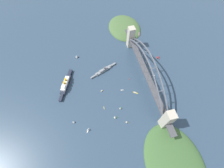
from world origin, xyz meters
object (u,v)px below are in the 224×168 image
ocean_liner (66,84)px  small_boat_6 (102,90)px  small_boat_1 (135,93)px  small_boat_4 (127,122)px  small_boat_5 (122,90)px  small_boat_8 (104,108)px  harbor_arch_bridge (146,71)px  seaplane_second_in_formation (153,75)px  small_boat_3 (77,56)px  channel_marker_buoy (130,79)px  small_boat_9 (88,130)px  small_boat_7 (115,117)px  small_boat_0 (120,108)px  naval_cruiser (104,70)px  small_boat_2 (73,122)px  seaplane_taxiing_near_bridge (158,58)px

ocean_liner → small_boat_6: 86.21m
small_boat_1 → small_boat_4: small_boat_4 is taller
small_boat_5 → small_boat_8: small_boat_5 is taller
harbor_arch_bridge → seaplane_second_in_formation: (3.48, -26.16, -29.67)m
small_boat_1 → small_boat_8: small_boat_1 is taller
small_boat_3 → channel_marker_buoy: bearing=-130.4°
small_boat_9 → small_boat_7: bearing=-78.6°
small_boat_3 → harbor_arch_bridge: bearing=-125.6°
small_boat_6 → channel_marker_buoy: 74.90m
small_boat_0 → channel_marker_buoy: bearing=-31.6°
small_boat_0 → small_boat_6: size_ratio=1.20×
ocean_liner → channel_marker_buoy: ocean_liner is taller
ocean_liner → small_boat_8: 108.31m
small_boat_5 → small_boat_7: size_ratio=0.89×
small_boat_3 → small_boat_5: small_boat_3 is taller
ocean_liner → channel_marker_buoy: bearing=-97.1°
small_boat_4 → channel_marker_buoy: bearing=-20.4°
small_boat_3 → small_boat_9: (-196.53, 1.97, -0.25)m
small_boat_1 → small_boat_9: (-58.19, 119.69, 4.11)m
small_boat_1 → channel_marker_buoy: channel_marker_buoy is taller
naval_cruiser → small_boat_2: size_ratio=8.69×
small_boat_1 → harbor_arch_bridge: bearing=-45.2°
small_boat_4 → small_boat_9: small_boat_9 is taller
small_boat_8 → small_boat_5: bearing=-57.1°
seaplane_taxiing_near_bridge → seaplane_second_in_formation: seaplane_taxiing_near_bridge is taller
small_boat_2 → small_boat_5: bearing=-67.7°
ocean_liner → small_boat_3: bearing=-24.0°
seaplane_second_in_formation → small_boat_4: (-96.69, 97.07, 1.94)m
small_boat_3 → naval_cruiser: bearing=-135.0°
small_boat_1 → small_boat_3: (138.33, 117.72, 4.36)m
small_boat_0 → small_boat_1: 53.03m
small_boat_0 → small_boat_2: small_boat_2 is taller
harbor_arch_bridge → small_boat_9: (-89.58, 151.30, -26.92)m
seaplane_second_in_formation → small_boat_1: 67.49m
small_boat_6 → small_boat_8: size_ratio=0.89×
seaplane_taxiing_near_bridge → harbor_arch_bridge: bearing=131.8°
small_boat_4 → small_boat_5: 76.45m
seaplane_taxiing_near_bridge → small_boat_9: 253.36m
seaplane_second_in_formation → small_boat_0: size_ratio=1.13×
ocean_liner → small_boat_1: 164.15m
small_boat_1 → channel_marker_buoy: bearing=2.3°
small_boat_9 → channel_marker_buoy: size_ratio=3.75×
small_boat_3 → small_boat_5: 154.14m
small_boat_3 → small_boat_5: (-124.73, -90.46, -4.31)m
naval_cruiser → small_boat_0: (-107.81, -13.69, 0.56)m
small_boat_7 → small_boat_8: bearing=33.3°
ocean_liner → small_boat_2: (-93.77, -7.02, -1.78)m
naval_cruiser → small_boat_3: bearing=45.0°
small_boat_4 → small_boat_9: 80.48m
harbor_arch_bridge → small_boat_1: bearing=134.8°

